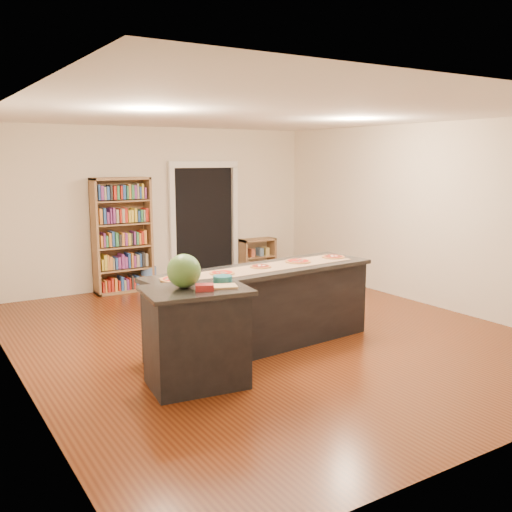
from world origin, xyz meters
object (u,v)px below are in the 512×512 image
bookshelf (122,235)px  watermelon (184,271)px  side_counter (196,337)px  low_shelf (257,257)px  kitchen_island (263,307)px  waste_bin (149,278)px

bookshelf → watermelon: size_ratio=5.80×
side_counter → low_shelf: (3.49, 4.39, -0.15)m
kitchen_island → waste_bin: (-0.02, 3.65, -0.29)m
kitchen_island → waste_bin: size_ratio=7.50×
waste_bin → watermelon: size_ratio=1.17×
kitchen_island → watermelon: 1.59m
kitchen_island → bookshelf: 3.75m
low_shelf → bookshelf: bearing=-179.6°
side_counter → waste_bin: 4.50m
bookshelf → waste_bin: bearing=-4.9°
side_counter → waste_bin: bearing=82.1°
side_counter → low_shelf: bearing=59.1°
waste_bin → side_counter: bearing=-105.5°
side_counter → watermelon: (-0.08, 0.08, 0.67)m
waste_bin → watermelon: bearing=-106.8°
side_counter → waste_bin: (1.20, 4.33, -0.31)m
bookshelf → waste_bin: size_ratio=4.97×
waste_bin → bookshelf: bearing=175.1°
side_counter → low_shelf: side_counter is taller
kitchen_island → bookshelf: size_ratio=1.51×
kitchen_island → waste_bin: 3.66m
kitchen_island → side_counter: side_counter is taller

